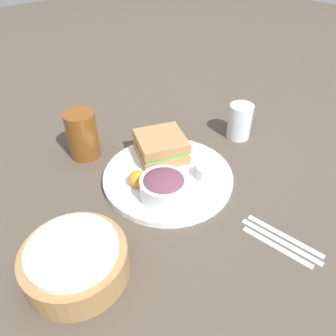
{
  "coord_description": "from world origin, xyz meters",
  "views": [
    {
      "loc": [
        -0.47,
        0.4,
        0.54
      ],
      "look_at": [
        0.0,
        0.0,
        0.04
      ],
      "focal_mm": 35.0,
      "sensor_mm": 36.0,
      "label": 1
    }
  ],
  "objects_px": {
    "sandwich": "(161,146)",
    "dressing_cup": "(206,172)",
    "spoon": "(277,247)",
    "salad_bowl": "(164,186)",
    "drink_glass": "(82,135)",
    "plate": "(168,177)",
    "water_glass": "(240,121)",
    "fork": "(284,236)",
    "bread_basket": "(75,261)",
    "knife": "(281,241)"
  },
  "relations": [
    {
      "from": "sandwich",
      "to": "spoon",
      "type": "relative_size",
      "value": 1.04
    },
    {
      "from": "drink_glass",
      "to": "fork",
      "type": "height_order",
      "value": "drink_glass"
    },
    {
      "from": "spoon",
      "to": "water_glass",
      "type": "height_order",
      "value": "water_glass"
    },
    {
      "from": "dressing_cup",
      "to": "spoon",
      "type": "distance_m",
      "value": 0.24
    },
    {
      "from": "salad_bowl",
      "to": "knife",
      "type": "relative_size",
      "value": 0.62
    },
    {
      "from": "sandwich",
      "to": "bread_basket",
      "type": "distance_m",
      "value": 0.37
    },
    {
      "from": "plate",
      "to": "dressing_cup",
      "type": "relative_size",
      "value": 6.9
    },
    {
      "from": "salad_bowl",
      "to": "knife",
      "type": "distance_m",
      "value": 0.27
    },
    {
      "from": "plate",
      "to": "fork",
      "type": "height_order",
      "value": "plate"
    },
    {
      "from": "salad_bowl",
      "to": "sandwich",
      "type": "bearing_deg",
      "value": -37.43
    },
    {
      "from": "salad_bowl",
      "to": "drink_glass",
      "type": "xyz_separation_m",
      "value": [
        0.28,
        0.05,
        0.02
      ]
    },
    {
      "from": "drink_glass",
      "to": "bread_basket",
      "type": "bearing_deg",
      "value": 148.27
    },
    {
      "from": "dressing_cup",
      "to": "drink_glass",
      "type": "height_order",
      "value": "drink_glass"
    },
    {
      "from": "salad_bowl",
      "to": "plate",
      "type": "bearing_deg",
      "value": -47.56
    },
    {
      "from": "plate",
      "to": "spoon",
      "type": "distance_m",
      "value": 0.3
    },
    {
      "from": "dressing_cup",
      "to": "drink_glass",
      "type": "relative_size",
      "value": 0.36
    },
    {
      "from": "drink_glass",
      "to": "water_glass",
      "type": "height_order",
      "value": "drink_glass"
    },
    {
      "from": "water_glass",
      "to": "fork",
      "type": "bearing_deg",
      "value": 144.96
    },
    {
      "from": "sandwich",
      "to": "spoon",
      "type": "height_order",
      "value": "sandwich"
    },
    {
      "from": "sandwich",
      "to": "dressing_cup",
      "type": "xyz_separation_m",
      "value": [
        -0.14,
        -0.03,
        -0.01
      ]
    },
    {
      "from": "salad_bowl",
      "to": "fork",
      "type": "distance_m",
      "value": 0.27
    },
    {
      "from": "drink_glass",
      "to": "bread_basket",
      "type": "relative_size",
      "value": 0.67
    },
    {
      "from": "salad_bowl",
      "to": "spoon",
      "type": "bearing_deg",
      "value": -160.17
    },
    {
      "from": "fork",
      "to": "water_glass",
      "type": "relative_size",
      "value": 1.63
    },
    {
      "from": "fork",
      "to": "dressing_cup",
      "type": "bearing_deg",
      "value": 171.84
    },
    {
      "from": "drink_glass",
      "to": "fork",
      "type": "distance_m",
      "value": 0.55
    },
    {
      "from": "plate",
      "to": "bread_basket",
      "type": "relative_size",
      "value": 1.67
    },
    {
      "from": "water_glass",
      "to": "knife",
      "type": "bearing_deg",
      "value": 143.05
    },
    {
      "from": "drink_glass",
      "to": "plate",
      "type": "bearing_deg",
      "value": -155.38
    },
    {
      "from": "plate",
      "to": "bread_basket",
      "type": "height_order",
      "value": "bread_basket"
    },
    {
      "from": "sandwich",
      "to": "knife",
      "type": "xyz_separation_m",
      "value": [
        -0.37,
        -0.01,
        -0.04
      ]
    },
    {
      "from": "bread_basket",
      "to": "spoon",
      "type": "relative_size",
      "value": 1.28
    },
    {
      "from": "fork",
      "to": "spoon",
      "type": "relative_size",
      "value": 1.11
    },
    {
      "from": "salad_bowl",
      "to": "bread_basket",
      "type": "relative_size",
      "value": 0.56
    },
    {
      "from": "plate",
      "to": "fork",
      "type": "xyz_separation_m",
      "value": [
        -0.29,
        -0.07,
        -0.01
      ]
    },
    {
      "from": "sandwich",
      "to": "dressing_cup",
      "type": "distance_m",
      "value": 0.14
    },
    {
      "from": "bread_basket",
      "to": "water_glass",
      "type": "height_order",
      "value": "water_glass"
    },
    {
      "from": "fork",
      "to": "knife",
      "type": "distance_m",
      "value": 0.02
    },
    {
      "from": "bread_basket",
      "to": "knife",
      "type": "distance_m",
      "value": 0.4
    },
    {
      "from": "salad_bowl",
      "to": "drink_glass",
      "type": "relative_size",
      "value": 0.84
    },
    {
      "from": "bread_basket",
      "to": "knife",
      "type": "bearing_deg",
      "value": -120.43
    },
    {
      "from": "bread_basket",
      "to": "water_glass",
      "type": "distance_m",
      "value": 0.59
    },
    {
      "from": "plate",
      "to": "spoon",
      "type": "relative_size",
      "value": 2.14
    },
    {
      "from": "salad_bowl",
      "to": "dressing_cup",
      "type": "distance_m",
      "value": 0.12
    },
    {
      "from": "bread_basket",
      "to": "fork",
      "type": "relative_size",
      "value": 1.16
    },
    {
      "from": "plate",
      "to": "water_glass",
      "type": "relative_size",
      "value": 3.15
    },
    {
      "from": "plate",
      "to": "sandwich",
      "type": "xyz_separation_m",
      "value": [
        0.07,
        -0.04,
        0.04
      ]
    },
    {
      "from": "salad_bowl",
      "to": "spoon",
      "type": "relative_size",
      "value": 0.72
    },
    {
      "from": "plate",
      "to": "spoon",
      "type": "xyz_separation_m",
      "value": [
        -0.3,
        -0.03,
        -0.01
      ]
    },
    {
      "from": "plate",
      "to": "water_glass",
      "type": "height_order",
      "value": "water_glass"
    }
  ]
}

